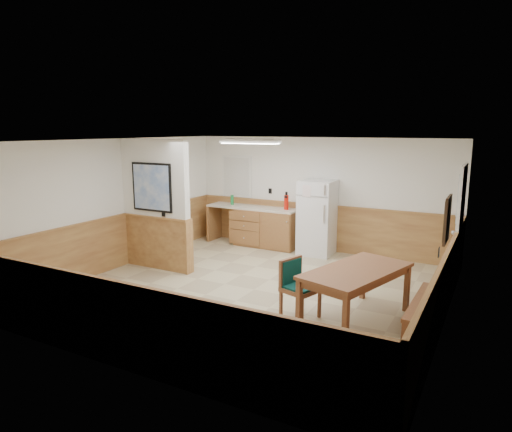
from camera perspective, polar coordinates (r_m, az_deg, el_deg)
The scene contains 20 objects.
ground at distance 7.83m, azimuth -0.24°, elevation -9.18°, with size 6.00×6.00×0.00m, color #C7B98E.
ceiling at distance 7.36m, azimuth -0.26°, elevation 9.43°, with size 6.00×6.00×0.02m, color white.
back_wall at distance 10.19m, azimuth 7.86°, elevation 2.69°, with size 6.00×0.02×2.50m, color white.
right_wall at distance 6.64m, azimuth 23.15°, elevation -2.53°, with size 0.02×6.00×2.50m, color white.
left_wall at distance 9.29m, azimuth -16.72°, elevation 1.53°, with size 0.02×6.00×2.50m, color white.
wainscot_back at distance 10.31m, azimuth 7.72°, elevation -1.45°, with size 6.00×0.04×1.00m, color tan.
wainscot_right at distance 6.84m, azimuth 22.51°, elevation -8.64°, with size 0.04×6.00×1.00m, color tan.
wainscot_left at distance 9.42m, azimuth -16.38°, elevation -2.98°, with size 0.04×6.00×1.00m, color tan.
partition_wall at distance 8.93m, azimuth -12.42°, elevation 1.26°, with size 1.50×0.20×2.50m.
kitchen_counter at distance 10.53m, azimuth 0.98°, elevation -1.31°, with size 2.20×0.61×1.00m.
exterior_door at distance 8.53m, azimuth 24.06°, elevation -1.12°, with size 0.07×1.02×2.15m.
kitchen_window at distance 11.04m, azimuth -2.42°, elevation 4.98°, with size 0.80×0.04×1.00m.
wall_painting at distance 6.29m, azimuth 22.78°, elevation -0.41°, with size 0.04×0.50×0.60m.
fluorescent_fixture at distance 8.88m, azimuth -0.78°, elevation 9.33°, with size 1.20×0.30×0.09m.
refrigerator at distance 9.89m, azimuth 7.65°, elevation -0.19°, with size 0.72×0.73×1.60m.
dining_table at distance 6.61m, azimuth 12.44°, elevation -7.27°, with size 1.31×1.90×0.75m.
dining_bench at distance 6.57m, azimuth 20.46°, elevation -10.77°, with size 0.36×1.54×0.45m.
dining_chair at distance 6.67m, azimuth 5.00°, elevation -8.34°, with size 0.73×0.59×0.85m.
fire_extinguisher at distance 10.20m, azimuth 3.81°, elevation 1.78°, with size 0.11×0.11×0.40m.
soap_bottle at distance 10.86m, azimuth -3.00°, elevation 2.03°, with size 0.07×0.07×0.23m, color #198D40.
Camera 1 is at (3.53, -6.46, 2.69)m, focal length 32.00 mm.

